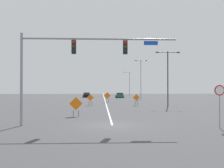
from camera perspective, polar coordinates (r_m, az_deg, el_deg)
name	(u,v)px	position (r m, az deg, el deg)	size (l,w,h in m)	color
ground	(112,125)	(19.75, 0.05, -9.33)	(182.38, 182.38, 0.00)	#444447
road_centre_stripe	(104,98)	(70.24, -1.79, -3.12)	(0.16, 101.32, 0.01)	white
traffic_signal_assembly	(73,56)	(19.76, -8.73, 6.35)	(12.07, 0.44, 7.12)	gray
stop_sign	(220,98)	(19.72, 23.20, -2.92)	(0.76, 0.07, 3.11)	gray
street_lamp_near_right	(141,77)	(61.61, 6.56, 1.67)	(2.96, 0.24, 9.56)	gray
street_lamp_far_left	(129,82)	(85.81, 3.89, 0.35)	(2.08, 0.24, 8.19)	gray
street_lamp_far_right	(168,74)	(39.02, 12.54, 2.25)	(3.70, 0.24, 8.38)	black
construction_sign_median_near	(136,98)	(40.22, 5.54, -3.24)	(1.09, 0.08, 1.85)	orange
construction_sign_left_shoulder	(76,104)	(25.87, -8.19, -4.57)	(1.35, 0.27, 1.96)	orange
construction_sign_median_far	(90,98)	(40.67, -4.94, -3.24)	(1.11, 0.26, 1.84)	orange
construction_sign_right_shoulder	(107,96)	(48.88, -1.08, -2.74)	(1.32, 0.16, 1.96)	orange
car_black_near	(87,95)	(73.49, -5.76, -2.50)	(2.28, 4.32, 1.40)	black
car_green_approaching	(120,95)	(70.27, 1.73, -2.57)	(2.17, 4.58, 1.40)	#196B38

